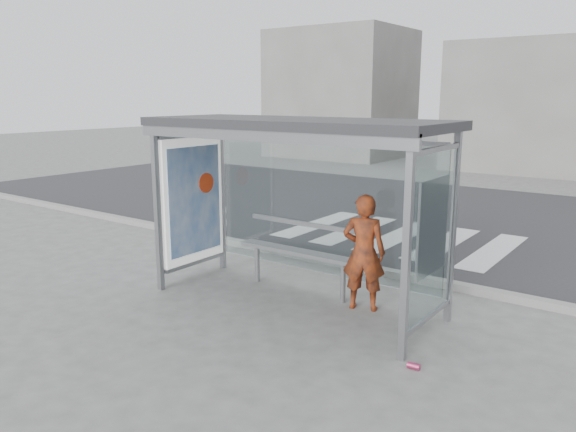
% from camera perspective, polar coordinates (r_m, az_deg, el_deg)
% --- Properties ---
extents(ground, '(80.00, 80.00, 0.00)m').
position_cam_1_polar(ground, '(8.13, 0.56, -8.91)').
color(ground, '#5E5E5C').
rests_on(ground, ground).
extents(road, '(30.00, 10.00, 0.01)m').
position_cam_1_polar(road, '(14.20, 17.20, -0.28)').
color(road, '#2C2C2F').
rests_on(road, ground).
extents(curb, '(30.00, 0.18, 0.12)m').
position_cam_1_polar(curb, '(9.68, 7.31, -5.16)').
color(curb, gray).
rests_on(curb, ground).
extents(crosswalk, '(4.55, 3.00, 0.00)m').
position_cam_1_polar(crosswalk, '(12.11, 11.06, -2.05)').
color(crosswalk, silver).
rests_on(crosswalk, ground).
extents(bus_shelter, '(4.25, 1.65, 2.62)m').
position_cam_1_polar(bus_shelter, '(7.92, -1.35, 5.33)').
color(bus_shelter, gray).
rests_on(bus_shelter, ground).
extents(building_left, '(6.00, 5.00, 6.00)m').
position_cam_1_polar(building_left, '(28.15, 5.40, 12.22)').
color(building_left, slate).
rests_on(building_left, ground).
extents(building_center, '(8.00, 5.00, 5.00)m').
position_cam_1_polar(building_center, '(24.58, 26.15, 9.92)').
color(building_center, slate).
rests_on(building_center, ground).
extents(person, '(0.69, 0.56, 1.63)m').
position_cam_1_polar(person, '(7.78, 7.71, -3.68)').
color(person, '#E64915').
rests_on(person, ground).
extents(bench, '(2.04, 0.33, 1.05)m').
position_cam_1_polar(bench, '(8.46, 1.11, -3.67)').
color(bench, slate).
rests_on(bench, ground).
extents(soda_can, '(0.14, 0.08, 0.07)m').
position_cam_1_polar(soda_can, '(6.47, 12.65, -14.64)').
color(soda_can, '#C83A6A').
rests_on(soda_can, ground).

